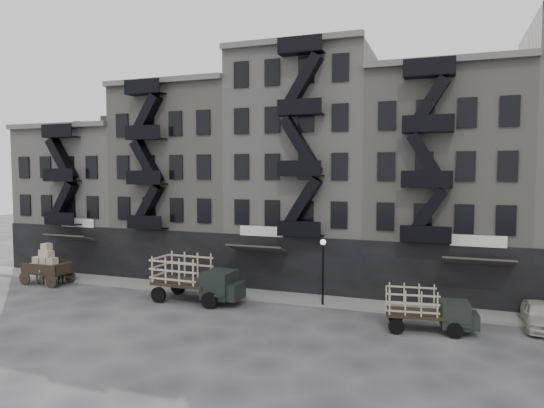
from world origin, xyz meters
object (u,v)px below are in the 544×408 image
(horse, at_px, (39,274))
(pedestrian_mid, at_px, (219,289))
(stake_truck_west, at_px, (195,276))
(stake_truck_east, at_px, (428,307))
(pedestrian_west, at_px, (61,272))
(wagon, at_px, (46,261))
(car_east, at_px, (540,315))

(horse, xyz_separation_m, pedestrian_mid, (14.89, 0.11, 0.12))
(stake_truck_west, distance_m, stake_truck_east, 14.50)
(horse, bearing_deg, stake_truck_west, -71.29)
(stake_truck_west, xyz_separation_m, pedestrian_west, (-12.02, 0.98, -0.85))
(wagon, relative_size, stake_truck_west, 0.60)
(horse, distance_m, stake_truck_east, 27.88)
(wagon, relative_size, car_east, 0.85)
(wagon, distance_m, stake_truck_west, 13.00)
(car_east, height_order, pedestrian_west, pedestrian_west)
(stake_truck_east, height_order, car_east, stake_truck_east)
(wagon, height_order, pedestrian_west, wagon)
(stake_truck_east, relative_size, pedestrian_west, 2.78)
(horse, relative_size, wagon, 0.50)
(stake_truck_east, distance_m, pedestrian_mid, 13.03)
(pedestrian_mid, bearing_deg, horse, -17.87)
(stake_truck_east, xyz_separation_m, pedestrian_west, (-26.48, 1.98, -0.47))
(stake_truck_west, xyz_separation_m, stake_truck_east, (14.46, -1.01, -0.38))
(horse, height_order, stake_truck_west, stake_truck_west)
(wagon, bearing_deg, stake_truck_west, -0.83)
(horse, xyz_separation_m, car_east, (33.58, 1.27, -0.03))
(stake_truck_east, bearing_deg, car_east, 16.95)
(wagon, relative_size, stake_truck_east, 0.75)
(car_east, bearing_deg, stake_truck_west, -174.16)
(wagon, relative_size, pedestrian_mid, 2.05)
(stake_truck_west, xyz_separation_m, car_east, (20.19, 1.52, -0.98))
(car_east, bearing_deg, horse, -176.30)
(horse, relative_size, pedestrian_west, 1.04)
(wagon, xyz_separation_m, stake_truck_east, (27.45, -1.56, -0.40))
(stake_truck_west, height_order, stake_truck_east, stake_truck_west)
(car_east, height_order, pedestrian_mid, pedestrian_mid)
(stake_truck_west, bearing_deg, wagon, 179.70)
(pedestrian_mid, bearing_deg, pedestrian_west, -20.91)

